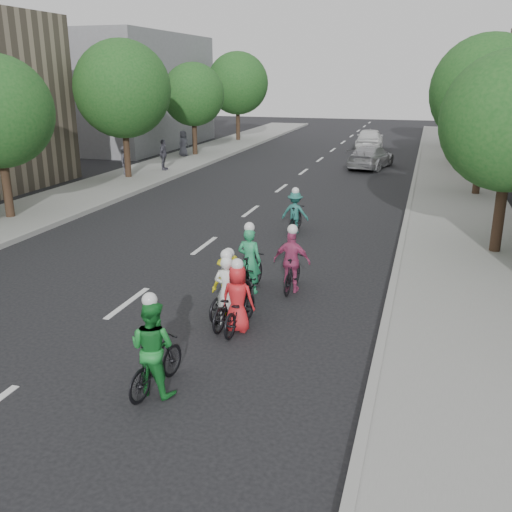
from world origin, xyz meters
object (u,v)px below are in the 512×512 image
at_px(spectator_0, 126,160).
at_px(spectator_2, 183,143).
at_px(cyclist_2, 295,215).
at_px(follow_car_trail, 369,139).
at_px(cyclist_6, 292,267).
at_px(cyclist_0, 230,290).
at_px(spectator_1, 163,155).
at_px(cyclist_3, 154,354).
at_px(cyclist_4, 228,300).
at_px(cyclist_5, 239,305).
at_px(cyclist_1, 250,268).
at_px(follow_car_lead, 371,157).

xyz_separation_m(spectator_0, spectator_2, (-0.01, 7.49, 0.02)).
bearing_deg(cyclist_2, follow_car_trail, -87.53).
distance_m(cyclist_6, spectator_2, 24.35).
relative_size(follow_car_trail, spectator_2, 2.84).
relative_size(cyclist_0, spectator_1, 1.13).
distance_m(cyclist_3, cyclist_6, 5.46).
distance_m(cyclist_4, cyclist_5, 0.37).
xyz_separation_m(cyclist_3, spectator_2, (-11.03, 26.42, 0.26)).
bearing_deg(cyclist_1, cyclist_3, 92.54).
distance_m(cyclist_0, cyclist_3, 3.49).
bearing_deg(cyclist_3, cyclist_1, -84.09).
bearing_deg(cyclist_0, cyclist_1, -78.49).
height_order(cyclist_0, spectator_0, spectator_0).
bearing_deg(cyclist_5, follow_car_trail, -85.72).
bearing_deg(cyclist_6, cyclist_1, 19.48).
bearing_deg(cyclist_5, cyclist_2, -82.33).
distance_m(cyclist_5, follow_car_lead, 22.98).
height_order(cyclist_1, spectator_1, spectator_1).
distance_m(cyclist_0, follow_car_trail, 30.57).
bearing_deg(cyclist_4, spectator_1, -56.59).
relative_size(cyclist_1, spectator_0, 1.16).
bearing_deg(follow_car_lead, cyclist_3, 98.33).
bearing_deg(cyclist_6, follow_car_trail, -86.53).
bearing_deg(cyclist_1, spectator_2, -58.03).
bearing_deg(cyclist_5, cyclist_3, 81.36).
bearing_deg(cyclist_6, spectator_0, -46.84).
bearing_deg(cyclist_2, cyclist_5, 97.02).
bearing_deg(spectator_2, cyclist_2, -125.96).
bearing_deg(cyclist_1, cyclist_0, 94.18).
xyz_separation_m(cyclist_5, follow_car_lead, (0.41, 22.98, 0.09)).
bearing_deg(follow_car_lead, spectator_0, 40.23).
relative_size(cyclist_2, cyclist_4, 0.91).
distance_m(cyclist_1, spectator_2, 24.16).
bearing_deg(cyclist_6, cyclist_4, 70.67).
height_order(follow_car_lead, spectator_1, spectator_1).
height_order(cyclist_4, cyclist_5, cyclist_4).
xyz_separation_m(cyclist_1, cyclist_2, (-0.18, 5.80, -0.02)).
distance_m(cyclist_3, follow_car_trail, 34.05).
distance_m(cyclist_1, cyclist_3, 5.01).
height_order(spectator_0, spectator_2, spectator_2).
xyz_separation_m(spectator_0, spectator_1, (1.22, 1.98, 0.06)).
bearing_deg(cyclist_6, cyclist_0, 62.72).
relative_size(cyclist_4, spectator_1, 1.04).
height_order(cyclist_1, cyclist_3, cyclist_3).
bearing_deg(cyclist_4, cyclist_6, -106.58).
xyz_separation_m(cyclist_2, spectator_2, (-11.01, 15.61, 0.34)).
relative_size(cyclist_1, cyclist_3, 0.99).
distance_m(cyclist_0, cyclist_6, 2.11).
height_order(cyclist_5, cyclist_6, cyclist_6).
bearing_deg(cyclist_4, follow_car_lead, -87.80).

